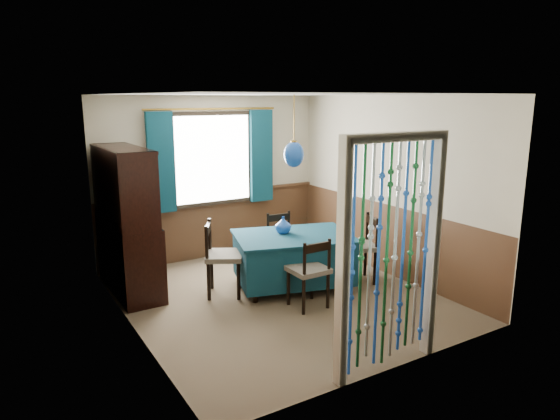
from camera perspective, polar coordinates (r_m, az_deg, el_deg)
floor at (r=6.39m, az=-0.16°, el=-9.93°), size 4.00×4.00×0.00m
ceiling at (r=5.90m, az=-0.17°, el=13.09°), size 4.00×4.00×0.00m
wall_back at (r=7.78m, az=-7.80°, el=3.64°), size 3.60×0.00×3.60m
wall_front at (r=4.48m, az=13.17°, el=-3.34°), size 3.60×0.00×3.60m
wall_left at (r=5.35m, az=-16.94°, el=-0.96°), size 0.00×4.00×4.00m
wall_right at (r=7.10m, az=12.39°, el=2.60°), size 0.00×4.00×4.00m
wainscot_back at (r=7.92m, az=-7.59°, el=-1.74°), size 3.60×0.00×3.60m
wainscot_front at (r=4.75m, az=12.57°, el=-12.03°), size 3.60×0.00×3.60m
wainscot_left at (r=5.57m, az=-16.29°, el=-8.46°), size 0.00×4.00×4.00m
wainscot_right at (r=7.26m, az=12.02°, el=-3.25°), size 0.00×4.00×4.00m
window at (r=7.69m, az=-7.72°, el=5.80°), size 1.32×0.12×1.42m
doorway at (r=4.58m, az=12.52°, el=-5.58°), size 1.16×0.12×2.18m
dining_table at (r=6.57m, az=1.51°, el=-5.39°), size 1.73×1.42×0.72m
chair_near at (r=5.96m, az=3.41°, el=-6.94°), size 0.43×0.41×0.87m
chair_far at (r=7.14m, az=0.38°, el=-3.60°), size 0.44×0.42×0.86m
chair_left at (r=6.37m, az=-6.68°, el=-5.29°), size 0.62×0.63×0.95m
chair_right at (r=6.87m, az=9.18°, el=-4.13°), size 0.57×0.58×0.92m
sideboard at (r=6.69m, az=-16.99°, el=-3.67°), size 0.51×1.43×1.87m
pendant_lamp at (r=6.29m, az=1.59°, el=6.40°), size 0.26×0.26×0.89m
vase_table at (r=6.55m, az=0.36°, el=-1.79°), size 0.21×0.21×0.20m
bowl_shelf at (r=6.32m, az=-16.30°, el=1.65°), size 0.24×0.24×0.06m
vase_sideboard at (r=6.95m, az=-17.45°, el=0.12°), size 0.16×0.16×0.17m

